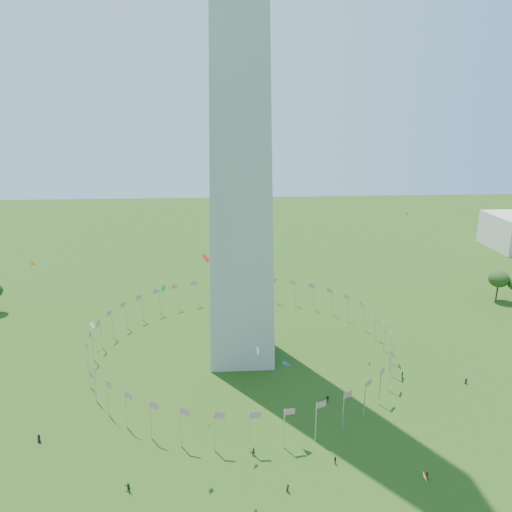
% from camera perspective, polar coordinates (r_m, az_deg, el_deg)
% --- Properties ---
extents(ground, '(600.00, 600.00, 0.00)m').
position_cam_1_polar(ground, '(99.17, -0.38, -25.01)').
color(ground, '#22410F').
rests_on(ground, ground).
extents(washington_monument, '(16.80, 16.80, 169.00)m').
position_cam_1_polar(washington_monument, '(125.28, -2.02, 25.22)').
color(washington_monument, '#B3AF9F').
rests_on(washington_monument, ground).
extents(flag_ring, '(80.24, 80.24, 9.00)m').
position_cam_1_polar(flag_ring, '(138.36, -1.68, -9.66)').
color(flag_ring, silver).
rests_on(flag_ring, ground).
extents(crowd, '(98.72, 73.72, 1.81)m').
position_cam_1_polar(crowd, '(97.53, 2.30, -25.22)').
color(crowd, black).
rests_on(crowd, ground).
extents(kites_aloft, '(115.65, 76.42, 35.57)m').
position_cam_1_polar(kites_aloft, '(106.85, 2.66, -8.79)').
color(kites_aloft, blue).
rests_on(kites_aloft, ground).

